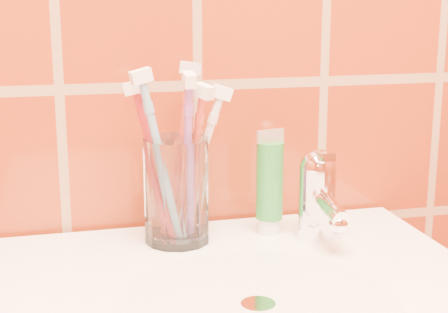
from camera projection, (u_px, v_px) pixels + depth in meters
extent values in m
cylinder|color=silver|center=(258.00, 307.00, 0.70)|extent=(0.30, 0.30, 0.00)
cylinder|color=white|center=(258.00, 305.00, 0.70)|extent=(0.04, 0.04, 0.00)
cylinder|color=white|center=(177.00, 190.00, 0.88)|extent=(0.11, 0.11, 0.14)
cylinder|color=white|center=(269.00, 225.00, 0.92)|extent=(0.03, 0.03, 0.02)
cylinder|color=#1B7123|center=(270.00, 181.00, 0.90)|extent=(0.04, 0.04, 0.10)
cube|color=beige|center=(270.00, 136.00, 0.89)|extent=(0.04, 0.00, 0.02)
cylinder|color=white|center=(316.00, 202.00, 0.90)|extent=(0.05, 0.05, 0.09)
sphere|color=white|center=(318.00, 167.00, 0.88)|extent=(0.05, 0.05, 0.05)
cylinder|color=white|center=(328.00, 205.00, 0.86)|extent=(0.02, 0.09, 0.03)
cube|color=white|center=(322.00, 156.00, 0.87)|extent=(0.02, 0.06, 0.01)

